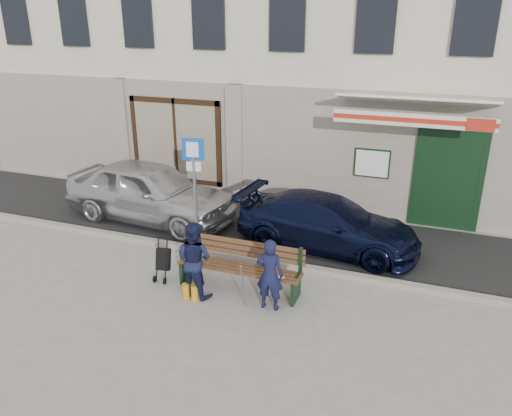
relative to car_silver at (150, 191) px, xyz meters
The scene contains 11 objects.
ground 4.08m from the car_silver, 44.44° to the right, with size 80.00×80.00×0.00m, color #9E9991.
asphalt_lane 2.97m from the car_silver, ahead, with size 60.00×3.20×0.01m, color #282828.
curb 3.22m from the car_silver, 24.53° to the right, with size 60.00×0.18×0.12m, color #9E9384.
building 7.61m from the car_silver, 63.08° to the left, with size 20.00×8.27×10.00m.
car_silver is the anchor object (origin of this frame).
car_navy 4.56m from the car_silver, ahead, with size 1.66×4.08×1.18m, color black.
parking_sign 2.36m from the car_silver, 31.04° to the right, with size 0.47×0.12×2.52m.
bench 4.16m from the car_silver, 35.68° to the right, with size 2.40×1.17×0.98m.
man 5.05m from the car_silver, 34.40° to the right, with size 0.49×0.32×1.35m, color #131635.
woman 3.97m from the car_silver, 46.77° to the right, with size 0.71×0.55×1.46m, color #141A39.
stroller 3.22m from the car_silver, 54.24° to the right, with size 0.30×0.40×0.93m.
Camera 1 is at (3.76, -7.33, 4.93)m, focal length 35.00 mm.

